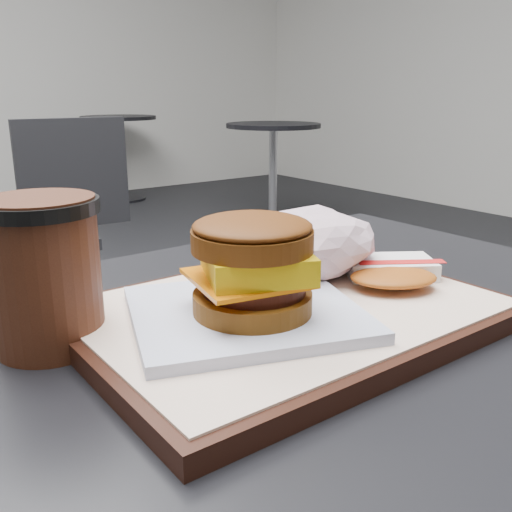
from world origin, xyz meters
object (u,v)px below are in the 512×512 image
(breakfast_sandwich, at_px, (251,277))
(coffee_cup, at_px, (44,268))
(serving_tray, at_px, (286,313))
(hash_brown, at_px, (391,272))
(crumpled_wrapper, at_px, (307,243))
(neighbor_chair, at_px, (45,223))
(customer_table, at_px, (298,485))

(breakfast_sandwich, relative_size, coffee_cup, 1.85)
(serving_tray, bearing_deg, coffee_cup, 156.54)
(hash_brown, relative_size, coffee_cup, 1.06)
(serving_tray, xyz_separation_m, hash_brown, (0.13, -0.02, 0.02))
(serving_tray, height_order, coffee_cup, coffee_cup)
(serving_tray, xyz_separation_m, crumpled_wrapper, (0.07, 0.05, 0.05))
(serving_tray, bearing_deg, neighbor_chair, 80.62)
(hash_brown, distance_m, neighbor_chair, 1.75)
(customer_table, relative_size, serving_tray, 2.11)
(customer_table, bearing_deg, breakfast_sandwich, -170.34)
(hash_brown, height_order, neighbor_chair, neighbor_chair)
(crumpled_wrapper, bearing_deg, serving_tray, -143.62)
(breakfast_sandwich, xyz_separation_m, coffee_cup, (-0.14, 0.10, 0.01))
(crumpled_wrapper, bearing_deg, hash_brown, -50.58)
(hash_brown, bearing_deg, crumpled_wrapper, 129.42)
(hash_brown, bearing_deg, customer_table, 172.76)
(crumpled_wrapper, bearing_deg, coffee_cup, 173.23)
(serving_tray, height_order, hash_brown, hash_brown)
(serving_tray, bearing_deg, hash_brown, -7.45)
(serving_tray, distance_m, neighbor_chair, 1.75)
(crumpled_wrapper, height_order, coffee_cup, coffee_cup)
(serving_tray, relative_size, hash_brown, 2.81)
(coffee_cup, distance_m, neighbor_chair, 1.72)
(breakfast_sandwich, xyz_separation_m, hash_brown, (0.18, -0.00, -0.03))
(coffee_cup, bearing_deg, neighbor_chair, 73.81)
(customer_table, bearing_deg, serving_tray, 171.28)
(customer_table, bearing_deg, neighbor_chair, 81.22)
(crumpled_wrapper, distance_m, neighbor_chair, 1.70)
(neighbor_chair, bearing_deg, coffee_cup, -106.19)
(serving_tray, height_order, neighbor_chair, neighbor_chair)
(breakfast_sandwich, relative_size, neighbor_chair, 0.27)
(breakfast_sandwich, xyz_separation_m, crumpled_wrapper, (0.12, 0.07, -0.00))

